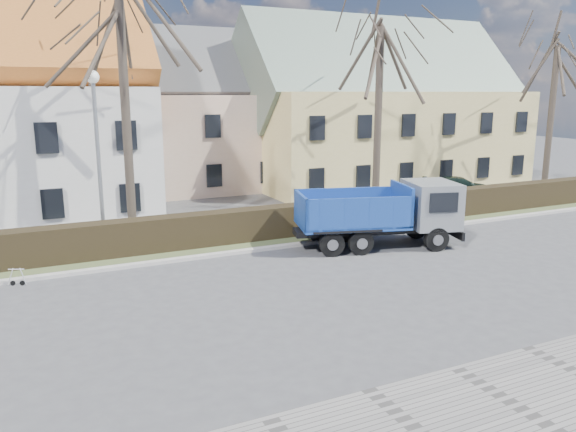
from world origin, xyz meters
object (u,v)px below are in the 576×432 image
dump_truck (373,214)px  parked_car_b (459,187)px  cart_frame (10,276)px  streetlight (99,163)px

dump_truck → parked_car_b: size_ratio=1.63×
cart_frame → parked_car_b: parked_car_b is taller
cart_frame → parked_car_b: (23.55, 5.91, 0.27)m
dump_truck → parked_car_b: dump_truck is taller
dump_truck → parked_car_b: (10.75, 6.99, -0.73)m
cart_frame → parked_car_b: bearing=14.1°
streetlight → cart_frame: streetlight is taller
streetlight → parked_car_b: size_ratio=1.70×
streetlight → parked_car_b: streetlight is taller
parked_car_b → cart_frame: bearing=127.2°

